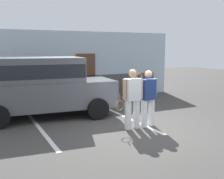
# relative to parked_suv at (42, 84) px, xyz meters

# --- Properties ---
(ground_plane) EXTENTS (40.00, 40.00, 0.00)m
(ground_plane) POSITION_rel_parked_suv_xyz_m (2.29, -2.75, -1.15)
(ground_plane) COLOR #423F3D
(parking_stripe_0) EXTENTS (0.12, 4.40, 0.01)m
(parking_stripe_0) POSITION_rel_parked_suv_xyz_m (-0.40, -1.25, -1.14)
(parking_stripe_0) COLOR silver
(parking_stripe_0) RESTS_ON ground_plane
(parking_stripe_1) EXTENTS (0.12, 4.40, 0.01)m
(parking_stripe_1) POSITION_rel_parked_suv_xyz_m (2.55, -1.25, -1.14)
(parking_stripe_1) COLOR silver
(parking_stripe_1) RESTS_ON ground_plane
(house_frontage) EXTENTS (9.65, 0.40, 3.11)m
(house_frontage) POSITION_rel_parked_suv_xyz_m (2.29, 2.83, 0.32)
(house_frontage) COLOR silver
(house_frontage) RESTS_ON ground_plane
(parked_suv) EXTENTS (4.74, 2.47, 2.05)m
(parked_suv) POSITION_rel_parked_suv_xyz_m (0.00, 0.00, 0.00)
(parked_suv) COLOR #4C4F54
(parked_suv) RESTS_ON ground_plane
(tennis_player_man) EXTENTS (0.91, 0.29, 1.76)m
(tennis_player_man) POSITION_rel_parked_suv_xyz_m (2.05, -2.51, -0.24)
(tennis_player_man) COLOR white
(tennis_player_man) RESTS_ON ground_plane
(tennis_player_woman) EXTENTS (0.77, 0.31, 1.70)m
(tennis_player_woman) POSITION_rel_parked_suv_xyz_m (2.61, -2.50, -0.25)
(tennis_player_woman) COLOR white
(tennis_player_woman) RESTS_ON ground_plane
(potted_plant_by_porch) EXTENTS (0.62, 0.62, 0.82)m
(potted_plant_by_porch) POSITION_rel_parked_suv_xyz_m (4.71, 1.71, -0.69)
(potted_plant_by_porch) COLOR brown
(potted_plant_by_porch) RESTS_ON ground_plane
(potted_plant_secondary) EXTENTS (0.56, 0.56, 0.74)m
(potted_plant_secondary) POSITION_rel_parked_suv_xyz_m (5.46, 1.86, -0.74)
(potted_plant_secondary) COLOR brown
(potted_plant_secondary) RESTS_ON ground_plane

